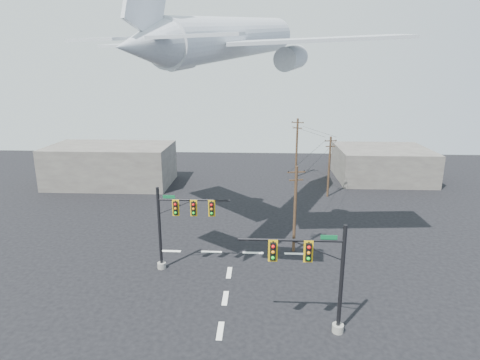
# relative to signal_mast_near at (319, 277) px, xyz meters

# --- Properties ---
(ground) EXTENTS (120.00, 120.00, 0.00)m
(ground) POSITION_rel_signal_mast_near_xyz_m (-6.44, -0.24, -4.10)
(ground) COLOR black
(ground) RESTS_ON ground
(lane_markings) EXTENTS (14.00, 21.20, 0.01)m
(lane_markings) POSITION_rel_signal_mast_near_xyz_m (-6.44, 5.10, -4.09)
(lane_markings) COLOR white
(lane_markings) RESTS_ON ground
(signal_mast_near) EXTENTS (7.07, 0.84, 7.67)m
(signal_mast_near) POSITION_rel_signal_mast_near_xyz_m (0.00, 0.00, 0.00)
(signal_mast_near) COLOR gray
(signal_mast_near) RESTS_ON ground
(signal_mast_far) EXTENTS (6.45, 0.82, 7.47)m
(signal_mast_far) POSITION_rel_signal_mast_near_xyz_m (-10.94, 8.24, 0.09)
(signal_mast_far) COLOR gray
(signal_mast_far) RESTS_ON ground
(utility_pole_a) EXTENTS (1.67, 0.48, 8.45)m
(utility_pole_a) POSITION_rel_signal_mast_near_xyz_m (-0.54, 12.40, 0.32)
(utility_pole_a) COLOR #45311D
(utility_pole_a) RESTS_ON ground
(utility_pole_b) EXTENTS (1.67, 0.46, 8.34)m
(utility_pole_b) POSITION_rel_signal_mast_near_xyz_m (5.54, 30.06, 0.26)
(utility_pole_b) COLOR #45311D
(utility_pole_b) RESTS_ON ground
(utility_pole_c) EXTENTS (1.91, 0.64, 9.52)m
(utility_pole_c) POSITION_rel_signal_mast_near_xyz_m (2.03, 40.45, 0.88)
(utility_pole_c) COLOR #45311D
(utility_pole_c) RESTS_ON ground
(power_lines) EXTENTS (7.61, 28.06, 0.52)m
(power_lines) POSITION_rel_signal_mast_near_xyz_m (2.97, 26.42, 3.87)
(power_lines) COLOR black
(airliner) EXTENTS (29.33, 31.93, 8.59)m
(airliner) POSITION_rel_signal_mast_near_xyz_m (-6.43, 15.51, 15.57)
(airliner) COLOR silver
(building_left) EXTENTS (18.00, 10.00, 6.00)m
(building_left) POSITION_rel_signal_mast_near_xyz_m (-26.44, 34.76, -1.10)
(building_left) COLOR slate
(building_left) RESTS_ON ground
(building_right) EXTENTS (14.00, 12.00, 5.00)m
(building_right) POSITION_rel_signal_mast_near_xyz_m (15.56, 39.76, -1.60)
(building_right) COLOR slate
(building_right) RESTS_ON ground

